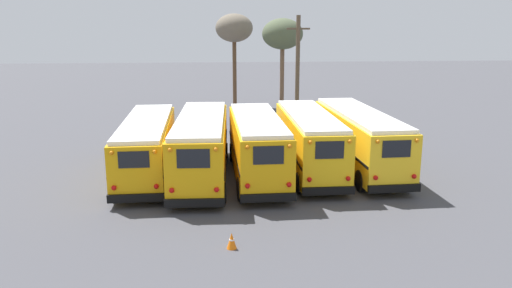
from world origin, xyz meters
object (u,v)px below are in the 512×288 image
object	(u,v)px
school_bus_2	(257,145)
school_bus_4	(359,137)
school_bus_0	(147,145)
utility_pole	(298,70)
bare_tree_1	(234,29)
school_bus_3	(309,140)
traffic_cone	(232,241)
bare_tree_0	(282,35)
school_bus_1	(201,145)

from	to	relation	value
school_bus_2	school_bus_4	bearing A→B (deg)	14.10
school_bus_0	school_bus_4	distance (m)	11.52
utility_pole	bare_tree_1	size ratio (longest dim) A/B	0.97
school_bus_3	traffic_cone	distance (m)	10.44
school_bus_0	school_bus_4	bearing A→B (deg)	1.46
utility_pole	traffic_cone	world-z (taller)	utility_pole
bare_tree_0	traffic_cone	size ratio (longest dim) A/B	13.85
bare_tree_1	school_bus_4	bearing A→B (deg)	-74.94
utility_pole	bare_tree_1	bearing A→B (deg)	115.44
school_bus_2	traffic_cone	xyz separation A→B (m)	(-1.64, -8.33, -1.46)
school_bus_2	traffic_cone	bearing A→B (deg)	-101.15
school_bus_0	school_bus_3	world-z (taller)	school_bus_3
bare_tree_0	utility_pole	bearing A→B (deg)	-85.83
school_bus_4	school_bus_1	bearing A→B (deg)	-172.26
school_bus_4	bare_tree_0	distance (m)	19.09
school_bus_4	utility_pole	bearing A→B (deg)	96.37
school_bus_3	bare_tree_1	xyz separation A→B (m)	(-3.04, 22.48, 5.61)
traffic_cone	school_bus_0	bearing A→B (deg)	113.48
school_bus_4	school_bus_3	bearing A→B (deg)	-170.60
school_bus_0	school_bus_2	size ratio (longest dim) A/B	1.12
traffic_cone	school_bus_4	bearing A→B (deg)	52.87
bare_tree_0	traffic_cone	xyz separation A→B (m)	(-5.58, -28.07, -6.58)
traffic_cone	school_bus_2	bearing A→B (deg)	78.85
school_bus_0	school_bus_4	size ratio (longest dim) A/B	0.98
bare_tree_0	bare_tree_1	size ratio (longest dim) A/B	0.95
bare_tree_1	school_bus_3	bearing A→B (deg)	-82.30
school_bus_1	bare_tree_1	xyz separation A→B (m)	(2.72, 23.18, 5.60)
school_bus_0	traffic_cone	xyz separation A→B (m)	(4.12, -9.48, -1.31)
school_bus_1	utility_pole	xyz separation A→B (m)	(7.24, 13.67, 2.62)
school_bus_1	traffic_cone	world-z (taller)	school_bus_1
school_bus_1	utility_pole	distance (m)	15.69
school_bus_3	utility_pole	bearing A→B (deg)	83.47
school_bus_1	school_bus_2	distance (m)	2.89
school_bus_0	bare_tree_0	bearing A→B (deg)	62.44
school_bus_1	utility_pole	world-z (taller)	utility_pole
school_bus_2	school_bus_4	world-z (taller)	school_bus_2
school_bus_3	school_bus_4	size ratio (longest dim) A/B	0.91
school_bus_4	bare_tree_1	world-z (taller)	bare_tree_1
school_bus_2	bare_tree_0	xyz separation A→B (m)	(3.94, 19.74, 5.12)
school_bus_2	bare_tree_1	xyz separation A→B (m)	(-0.16, 23.46, 5.58)
school_bus_0	bare_tree_0	distance (m)	21.62
school_bus_4	bare_tree_1	distance (m)	23.47
school_bus_0	bare_tree_0	world-z (taller)	bare_tree_0
school_bus_0	utility_pole	world-z (taller)	utility_pole
school_bus_2	bare_tree_0	world-z (taller)	bare_tree_0
school_bus_2	traffic_cone	distance (m)	8.61
school_bus_1	bare_tree_1	size ratio (longest dim) A/B	1.19
school_bus_4	traffic_cone	world-z (taller)	school_bus_4
school_bus_1	school_bus_2	bearing A→B (deg)	-5.41
school_bus_0	bare_tree_1	distance (m)	23.70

